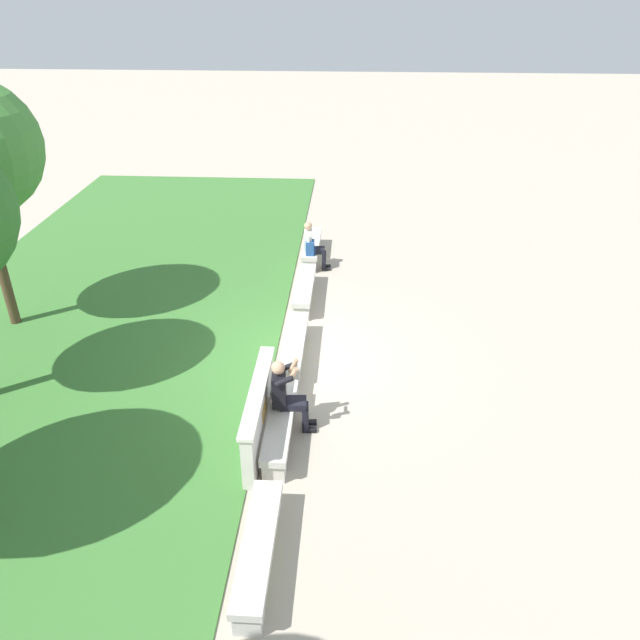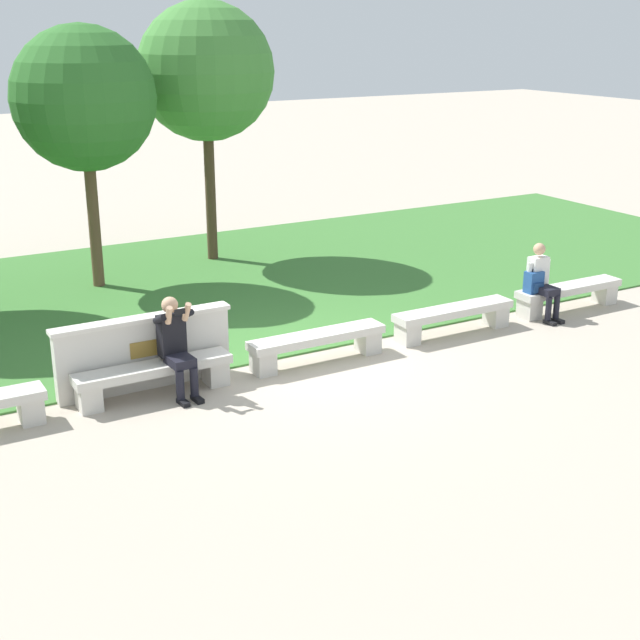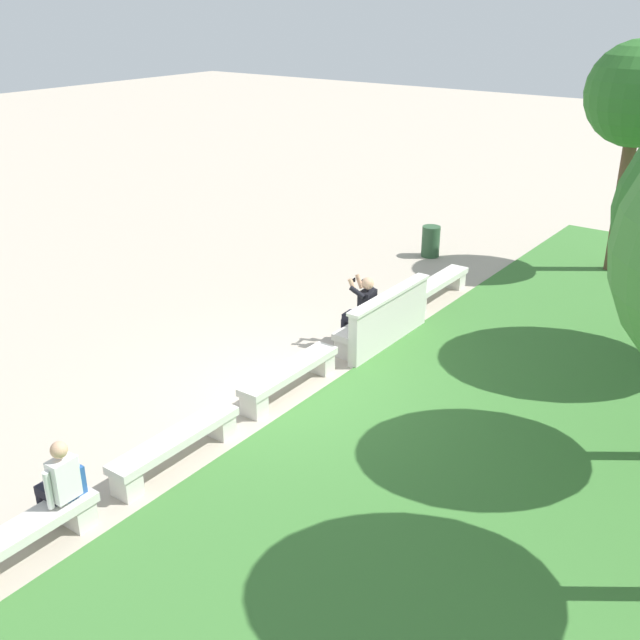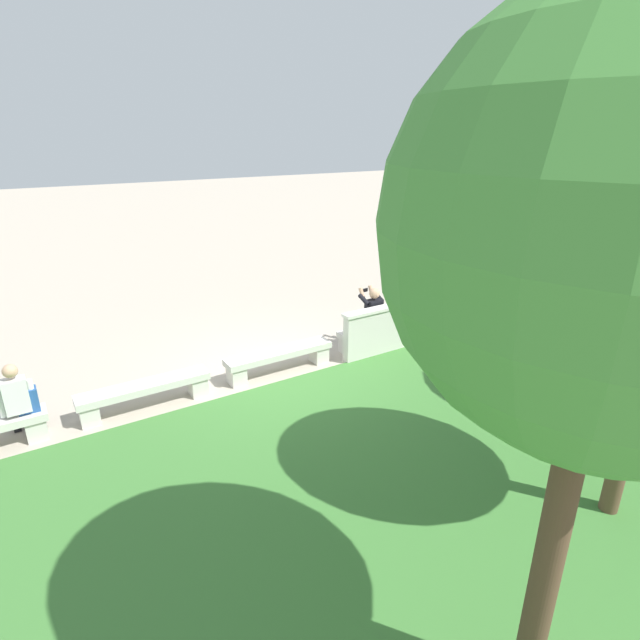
% 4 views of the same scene
% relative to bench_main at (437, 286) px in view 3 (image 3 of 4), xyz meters
% --- Properties ---
extents(ground_plane, '(80.00, 80.00, 0.00)m').
position_rel_bench_main_xyz_m(ground_plane, '(4.95, 0.00, -0.30)').
color(ground_plane, '#B2A593').
extents(grass_strip, '(24.02, 8.00, 0.03)m').
position_rel_bench_main_xyz_m(grass_strip, '(4.95, 4.38, -0.29)').
color(grass_strip, '#3D7533').
rests_on(grass_strip, ground).
extents(bench_main, '(2.11, 0.40, 0.45)m').
position_rel_bench_main_xyz_m(bench_main, '(0.00, 0.00, 0.00)').
color(bench_main, beige).
rests_on(bench_main, ground).
extents(bench_near, '(2.11, 0.40, 0.45)m').
position_rel_bench_main_xyz_m(bench_near, '(2.48, 0.00, 0.00)').
color(bench_near, beige).
rests_on(bench_near, ground).
extents(bench_mid, '(2.11, 0.40, 0.45)m').
position_rel_bench_main_xyz_m(bench_mid, '(4.95, 0.00, 0.00)').
color(bench_mid, beige).
rests_on(bench_mid, ground).
extents(bench_far, '(2.11, 0.40, 0.45)m').
position_rel_bench_main_xyz_m(bench_far, '(7.43, 0.00, 0.00)').
color(bench_far, beige).
rests_on(bench_far, ground).
extents(bench_end, '(2.11, 0.40, 0.45)m').
position_rel_bench_main_xyz_m(bench_end, '(9.91, 0.00, 0.00)').
color(bench_end, beige).
rests_on(bench_end, ground).
extents(backrest_wall_with_plaque, '(2.45, 0.24, 1.01)m').
position_rel_bench_main_xyz_m(backrest_wall_with_plaque, '(2.48, 0.34, 0.21)').
color(backrest_wall_with_plaque, beige).
rests_on(backrest_wall_with_plaque, ground).
extents(person_photographer, '(0.49, 0.74, 1.32)m').
position_rel_bench_main_xyz_m(person_photographer, '(2.77, -0.08, 0.43)').
color(person_photographer, black).
rests_on(person_photographer, ground).
extents(person_distant, '(0.48, 0.68, 1.26)m').
position_rel_bench_main_xyz_m(person_distant, '(9.19, -0.07, 0.37)').
color(person_distant, black).
rests_on(person_distant, ground).
extents(backpack, '(0.28, 0.24, 0.43)m').
position_rel_bench_main_xyz_m(backpack, '(9.07, -0.03, 0.32)').
color(backpack, '#234C8C').
rests_on(backpack, bench_end).
extents(tree_behind_wall, '(2.24, 2.24, 5.08)m').
position_rel_bench_main_xyz_m(tree_behind_wall, '(-4.00, 2.40, 3.60)').
color(tree_behind_wall, brown).
rests_on(tree_behind_wall, ground).
extents(trash_bin, '(0.44, 0.44, 0.75)m').
position_rel_bench_main_xyz_m(trash_bin, '(-2.45, -1.48, 0.07)').
color(trash_bin, '#2D5133').
rests_on(trash_bin, ground).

